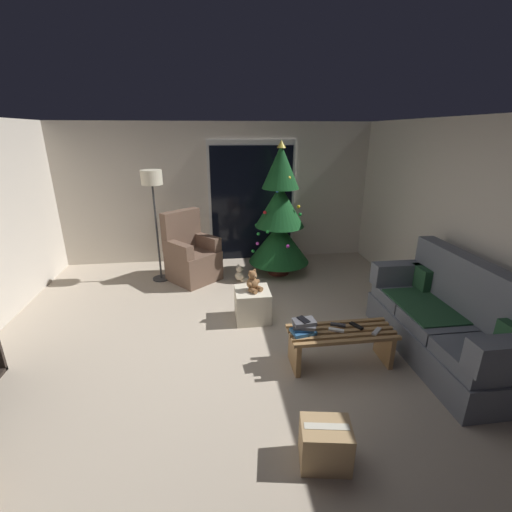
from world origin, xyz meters
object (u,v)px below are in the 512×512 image
(christmas_tree, at_px, (280,218))
(remote_silver, at_px, (377,331))
(teddy_bear_cream_by_tree, at_px, (240,274))
(cardboard_box_taped_mid_floor, at_px, (325,444))
(book_stack, at_px, (304,327))
(couch, at_px, (447,323))
(cell_phone, at_px, (304,320))
(floor_lamp, at_px, (153,189))
(teddy_bear_chestnut, at_px, (253,282))
(ottoman, at_px, (252,305))
(remote_black, at_px, (356,326))
(coffee_table, at_px, (341,342))
(armchair, at_px, (191,256))
(remote_white, at_px, (336,330))
(remote_graphite, at_px, (338,325))

(christmas_tree, bearing_deg, remote_silver, -79.25)
(teddy_bear_cream_by_tree, bearing_deg, cardboard_box_taped_mid_floor, -84.38)
(book_stack, relative_size, teddy_bear_cream_by_tree, 0.95)
(couch, height_order, christmas_tree, christmas_tree)
(cell_phone, height_order, floor_lamp, floor_lamp)
(floor_lamp, height_order, teddy_bear_chestnut, floor_lamp)
(ottoman, bearing_deg, remote_silver, -44.62)
(remote_black, bearing_deg, ottoman, -73.91)
(teddy_bear_chestnut, bearing_deg, christmas_tree, 67.43)
(floor_lamp, bearing_deg, remote_silver, -46.46)
(coffee_table, relative_size, teddy_bear_chestnut, 3.86)
(armchair, bearing_deg, remote_white, -57.66)
(couch, height_order, remote_graphite, couch)
(floor_lamp, bearing_deg, teddy_bear_chestnut, -47.93)
(ottoman, bearing_deg, floor_lamp, 132.09)
(couch, distance_m, ottoman, 2.24)
(christmas_tree, bearing_deg, teddy_bear_cream_by_tree, -158.49)
(remote_silver, xyz_separation_m, cardboard_box_taped_mid_floor, (-0.86, -1.04, -0.24))
(remote_silver, bearing_deg, coffee_table, -145.99)
(cell_phone, relative_size, armchair, 0.13)
(remote_silver, height_order, christmas_tree, christmas_tree)
(book_stack, bearing_deg, couch, -0.62)
(floor_lamp, distance_m, ottoman, 2.40)
(teddy_bear_cream_by_tree, bearing_deg, christmas_tree, 21.51)
(remote_white, relative_size, cardboard_box_taped_mid_floor, 0.39)
(cell_phone, distance_m, teddy_bear_cream_by_tree, 2.34)
(book_stack, distance_m, floor_lamp, 3.25)
(coffee_table, height_order, remote_white, remote_white)
(cell_phone, bearing_deg, remote_silver, -29.94)
(remote_white, relative_size, armchair, 0.14)
(coffee_table, xyz_separation_m, teddy_bear_chestnut, (-0.79, 1.04, 0.27))
(armchair, bearing_deg, teddy_bear_chestnut, -59.81)
(couch, xyz_separation_m, floor_lamp, (-3.33, 2.54, 1.11))
(remote_silver, bearing_deg, remote_white, -143.53)
(remote_black, distance_m, remote_graphite, 0.19)
(remote_silver, xyz_separation_m, teddy_bear_cream_by_tree, (-1.20, 2.36, -0.29))
(armchair, relative_size, teddy_bear_chestnut, 3.96)
(christmas_tree, bearing_deg, floor_lamp, -179.64)
(remote_silver, bearing_deg, teddy_bear_cream_by_tree, 164.15)
(remote_white, distance_m, book_stack, 0.34)
(coffee_table, bearing_deg, teddy_bear_cream_by_tree, 110.65)
(book_stack, height_order, floor_lamp, floor_lamp)
(remote_black, relative_size, christmas_tree, 0.07)
(coffee_table, xyz_separation_m, cell_phone, (-0.40, 0.03, 0.28))
(cardboard_box_taped_mid_floor, bearing_deg, teddy_bear_chestnut, 97.13)
(christmas_tree, bearing_deg, teddy_bear_chestnut, -112.57)
(remote_silver, distance_m, cardboard_box_taped_mid_floor, 1.37)
(coffee_table, relative_size, remote_white, 7.05)
(couch, distance_m, cardboard_box_taped_mid_floor, 2.05)
(ottoman, xyz_separation_m, teddy_bear_chestnut, (0.01, -0.01, 0.33))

